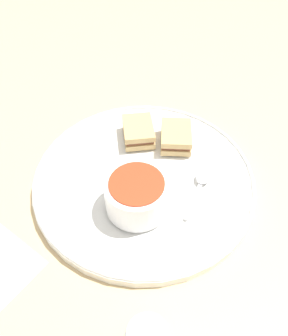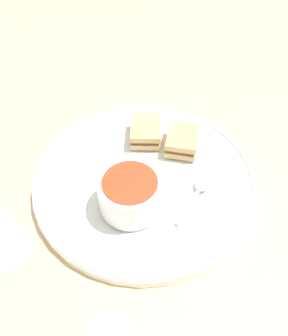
# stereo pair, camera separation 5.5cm
# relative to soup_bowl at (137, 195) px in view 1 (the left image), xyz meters

# --- Properties ---
(ground_plane) EXTENTS (2.40, 2.40, 0.00)m
(ground_plane) POSITION_rel_soup_bowl_xyz_m (-0.05, -0.04, -0.05)
(ground_plane) COLOR #D1B27F
(plate) EXTENTS (0.38, 0.38, 0.02)m
(plate) POSITION_rel_soup_bowl_xyz_m (-0.05, -0.04, -0.04)
(plate) COLOR white
(plate) RESTS_ON ground_plane
(soup_bowl) EXTENTS (0.10, 0.10, 0.06)m
(soup_bowl) POSITION_rel_soup_bowl_xyz_m (0.00, 0.00, 0.00)
(soup_bowl) COLOR white
(soup_bowl) RESTS_ON plate
(spoon) EXTENTS (0.10, 0.06, 0.01)m
(spoon) POSITION_rel_soup_bowl_xyz_m (-0.11, 0.03, -0.03)
(spoon) COLOR silver
(spoon) RESTS_ON plate
(sandwich_half_near) EXTENTS (0.09, 0.09, 0.03)m
(sandwich_half_near) POSITION_rel_soup_bowl_xyz_m (-0.15, -0.06, -0.01)
(sandwich_half_near) COLOR tan
(sandwich_half_near) RESTS_ON plate
(sandwich_half_far) EXTENTS (0.08, 0.09, 0.03)m
(sandwich_half_far) POSITION_rel_soup_bowl_xyz_m (-0.10, -0.12, -0.01)
(sandwich_half_far) COLOR tan
(sandwich_half_far) RESTS_ON plate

